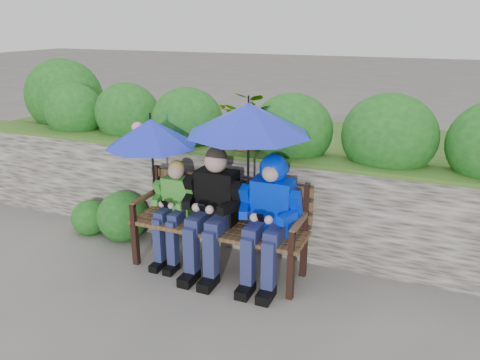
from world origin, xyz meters
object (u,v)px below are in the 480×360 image
at_px(park_bench, 221,218).
at_px(boy_middle, 212,206).
at_px(boy_right, 269,210).
at_px(umbrella_left, 151,133).
at_px(boy_left, 174,206).
at_px(umbrella_right, 248,119).

bearing_deg(park_bench, boy_middle, -115.29).
distance_m(boy_right, umbrella_left, 1.35).
height_order(park_bench, boy_middle, boy_middle).
relative_size(boy_left, umbrella_left, 1.16).
distance_m(boy_right, umbrella_right, 0.83).
bearing_deg(umbrella_right, umbrella_left, -179.85).
height_order(park_bench, boy_right, boy_right).
relative_size(park_bench, umbrella_left, 1.91).
bearing_deg(boy_left, umbrella_right, 1.97).
height_order(boy_left, umbrella_left, umbrella_left).
height_order(boy_left, umbrella_right, umbrella_right).
height_order(park_bench, umbrella_right, umbrella_right).
xyz_separation_m(boy_middle, boy_right, (0.56, 0.02, 0.04)).
distance_m(umbrella_left, umbrella_right, 1.02).
height_order(boy_left, boy_middle, boy_middle).
xyz_separation_m(boy_left, umbrella_right, (0.77, 0.03, 0.92)).
relative_size(boy_middle, boy_right, 1.02).
xyz_separation_m(park_bench, umbrella_right, (0.30, -0.04, 1.00)).
bearing_deg(boy_right, umbrella_left, 178.74).
xyz_separation_m(boy_left, boy_right, (0.98, -0.00, 0.11)).
bearing_deg(park_bench, boy_left, -171.47).
height_order(boy_left, boy_right, boy_right).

